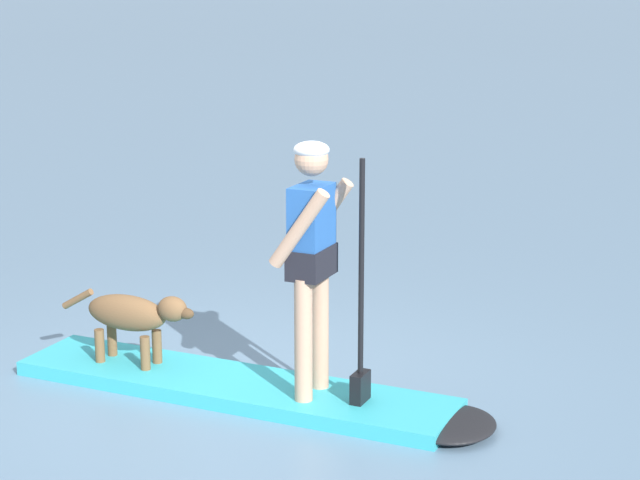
% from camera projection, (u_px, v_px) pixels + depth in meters
% --- Properties ---
extents(ground_plane, '(400.00, 400.00, 0.00)m').
position_uv_depth(ground_plane, '(233.00, 393.00, 7.82)').
color(ground_plane, slate).
extents(paddleboard, '(3.52, 1.43, 0.10)m').
position_uv_depth(paddleboard, '(262.00, 391.00, 7.71)').
color(paddleboard, '#33B2BF').
rests_on(paddleboard, ground_plane).
extents(person_paddler, '(0.66, 0.55, 1.71)m').
position_uv_depth(person_paddler, '(314.00, 251.00, 7.31)').
color(person_paddler, tan).
rests_on(person_paddler, paddleboard).
extents(dog, '(1.09, 0.37, 0.54)m').
position_uv_depth(dog, '(133.00, 315.00, 8.03)').
color(dog, brown).
rests_on(dog, paddleboard).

